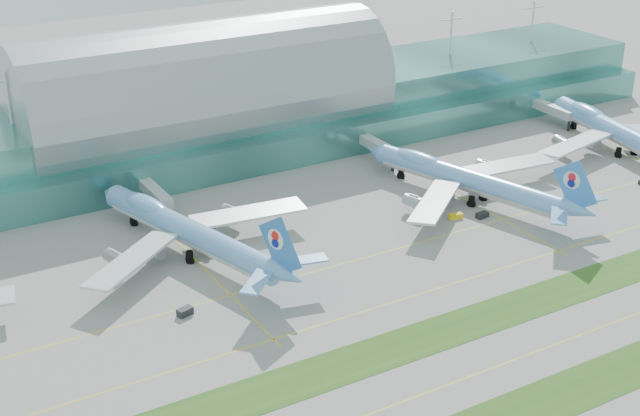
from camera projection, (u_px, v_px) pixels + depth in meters
ground at (448, 336)px, 192.36m from camera, size 700.00×700.00×0.00m
terminal at (205, 112)px, 287.79m from camera, size 340.00×69.10×36.00m
grass_strip_near at (538, 405)px, 170.32m from camera, size 420.00×12.00×0.08m
grass_strip_far at (442, 332)px, 193.91m from camera, size 420.00×12.00×0.08m
taxiline_b at (491, 369)px, 181.34m from camera, size 420.00×0.35×0.01m
taxiline_c at (400, 300)px, 206.51m from camera, size 420.00×0.35×0.01m
taxiline_d at (350, 262)px, 223.82m from camera, size 420.00×0.35×0.01m
airliner_b at (187, 230)px, 225.54m from camera, size 66.26×76.66×21.48m
airliner_c at (466, 178)px, 256.90m from camera, size 64.54×74.80×21.06m
airliner_d at (620, 132)px, 292.59m from camera, size 68.72×78.81×21.76m
gse_c at (185, 312)px, 200.13m from camera, size 3.96×2.92×1.75m
gse_d at (253, 285)px, 211.55m from camera, size 3.71×2.69×1.59m
gse_e at (456, 216)px, 247.06m from camera, size 4.13×2.40×1.44m
gse_f at (482, 215)px, 247.56m from camera, size 3.77×2.36×1.48m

